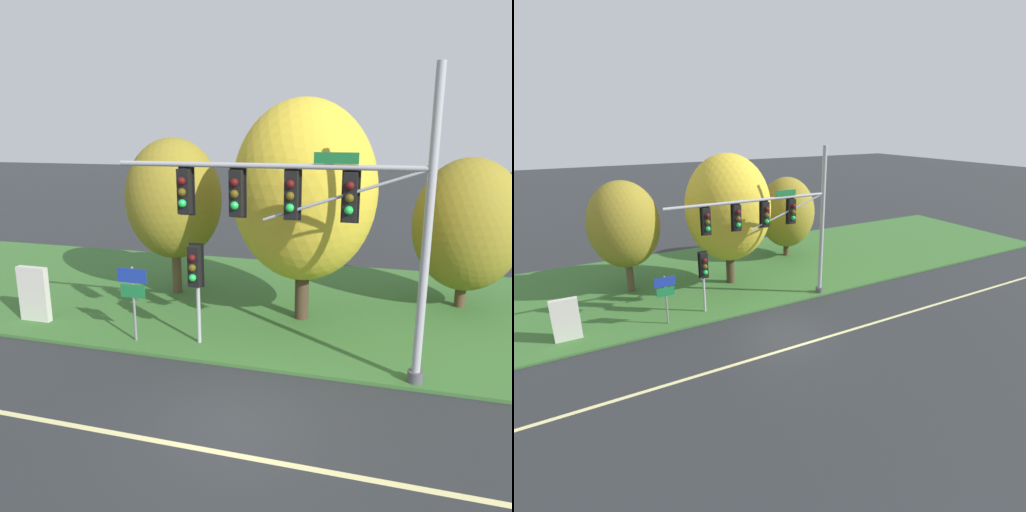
# 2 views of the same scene
# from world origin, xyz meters

# --- Properties ---
(ground_plane) EXTENTS (160.00, 160.00, 0.00)m
(ground_plane) POSITION_xyz_m (0.00, 0.00, 0.00)
(ground_plane) COLOR #282B2D
(lane_stripe) EXTENTS (36.00, 0.16, 0.01)m
(lane_stripe) POSITION_xyz_m (0.00, -1.20, 0.00)
(lane_stripe) COLOR beige
(lane_stripe) RESTS_ON ground
(grass_verge) EXTENTS (48.00, 11.50, 0.10)m
(grass_verge) POSITION_xyz_m (0.00, 8.25, 0.05)
(grass_verge) COLOR #386B2D
(grass_verge) RESTS_ON ground
(traffic_signal_mast) EXTENTS (8.40, 0.49, 7.87)m
(traffic_signal_mast) POSITION_xyz_m (1.23, 2.84, 4.55)
(traffic_signal_mast) COLOR #9EA0A5
(traffic_signal_mast) RESTS_ON grass_verge
(pedestrian_signal_near_kerb) EXTENTS (0.46, 0.55, 3.15)m
(pedestrian_signal_near_kerb) POSITION_xyz_m (-2.41, 3.47, 2.39)
(pedestrian_signal_near_kerb) COLOR #9EA0A5
(pedestrian_signal_near_kerb) RESTS_ON grass_verge
(route_sign_post) EXTENTS (0.97, 0.08, 2.38)m
(route_sign_post) POSITION_xyz_m (-4.37, 3.22, 1.71)
(route_sign_post) COLOR slate
(route_sign_post) RESTS_ON grass_verge
(tree_nearest_road) EXTENTS (3.73, 3.73, 6.12)m
(tree_nearest_road) POSITION_xyz_m (-5.16, 8.03, 3.88)
(tree_nearest_road) COLOR brown
(tree_nearest_road) RESTS_ON grass_verge
(tree_left_of_mast) EXTENTS (4.76, 4.76, 7.40)m
(tree_left_of_mast) POSITION_xyz_m (0.22, 6.57, 4.51)
(tree_left_of_mast) COLOR #423021
(tree_left_of_mast) RESTS_ON grass_verge
(tree_behind_signpost) EXTENTS (3.83, 3.83, 5.47)m
(tree_behind_signpost) POSITION_xyz_m (5.65, 9.35, 3.17)
(tree_behind_signpost) COLOR #4C3823
(tree_behind_signpost) RESTS_ON grass_verge
(info_kiosk) EXTENTS (1.10, 0.24, 1.90)m
(info_kiosk) POSITION_xyz_m (-8.53, 3.83, 1.04)
(info_kiosk) COLOR beige
(info_kiosk) RESTS_ON grass_verge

